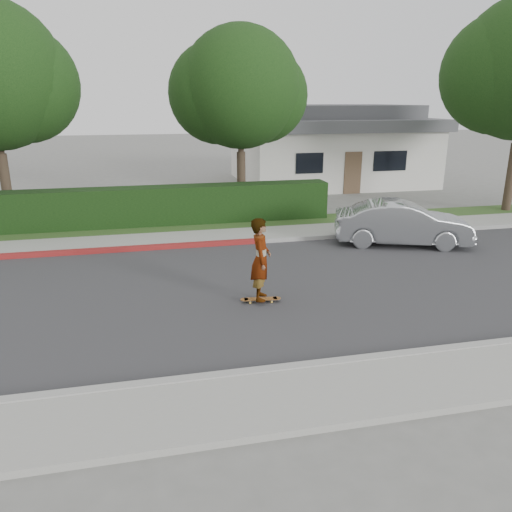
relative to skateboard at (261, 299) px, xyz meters
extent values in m
plane|color=slate|center=(-0.03, 0.88, -0.08)|extent=(120.00, 120.00, 0.00)
cube|color=#2D2D30|center=(-0.03, 0.88, -0.08)|extent=(60.00, 8.00, 0.01)
cube|color=#9E9E99|center=(-0.03, -3.22, -0.01)|extent=(60.00, 0.20, 0.15)
cube|color=gray|center=(-0.03, -4.12, -0.02)|extent=(60.00, 1.60, 0.12)
cube|color=#9E9E99|center=(-0.03, 4.98, -0.01)|extent=(60.00, 0.20, 0.15)
cube|color=maroon|center=(-5.03, 4.98, -0.01)|extent=(12.00, 0.21, 0.15)
cube|color=gray|center=(-0.03, 5.88, -0.02)|extent=(60.00, 1.60, 0.12)
cube|color=#2D4C1E|center=(-0.03, 7.48, -0.03)|extent=(60.00, 1.60, 0.10)
cube|color=black|center=(-3.03, 8.08, 0.67)|extent=(15.00, 1.00, 1.50)
cylinder|color=#33261C|center=(-7.53, 9.38, 1.27)|extent=(0.36, 0.36, 2.70)
sphere|color=black|center=(-6.63, 9.68, 5.02)|extent=(4.16, 4.16, 4.16)
cylinder|color=#33261C|center=(1.47, 9.88, 1.18)|extent=(0.36, 0.36, 2.52)
cylinder|color=#33261C|center=(1.47, 9.88, 3.07)|extent=(0.24, 0.24, 2.10)
sphere|color=black|center=(1.47, 9.88, 4.96)|extent=(4.80, 4.80, 4.80)
sphere|color=black|center=(0.67, 10.28, 4.76)|extent=(4.08, 4.08, 4.08)
sphere|color=black|center=(2.37, 10.18, 4.66)|extent=(3.84, 3.84, 3.84)
cylinder|color=#33261C|center=(12.47, 7.38, 1.36)|extent=(0.36, 0.36, 2.88)
sphere|color=black|center=(11.67, 7.78, 5.48)|extent=(4.76, 4.76, 4.76)
cube|color=beige|center=(7.97, 16.88, 1.42)|extent=(10.00, 8.00, 3.00)
cube|color=#4C4C51|center=(7.97, 16.88, 3.22)|extent=(10.60, 8.60, 0.60)
cube|color=#4C4C51|center=(7.97, 16.88, 3.82)|extent=(8.40, 6.40, 0.80)
cube|color=black|center=(5.47, 12.86, 1.52)|extent=(1.40, 0.06, 1.00)
cube|color=black|center=(9.77, 12.86, 1.52)|extent=(1.80, 0.06, 1.00)
cube|color=brown|center=(7.77, 12.86, 0.97)|extent=(0.90, 0.06, 2.10)
cylinder|color=gold|center=(-0.26, -0.04, -0.05)|extent=(0.05, 0.04, 0.05)
cylinder|color=gold|center=(-0.25, 0.10, -0.05)|extent=(0.05, 0.04, 0.05)
cylinder|color=gold|center=(0.25, -0.10, -0.05)|extent=(0.05, 0.04, 0.05)
cylinder|color=gold|center=(0.26, 0.04, -0.05)|extent=(0.05, 0.04, 0.05)
cube|color=silver|center=(-0.26, 0.03, -0.01)|extent=(0.06, 0.16, 0.02)
cube|color=silver|center=(0.26, -0.03, -0.01)|extent=(0.06, 0.16, 0.02)
cube|color=brown|center=(0.00, 0.00, 0.01)|extent=(0.79, 0.28, 0.02)
cylinder|color=brown|center=(-0.38, 0.04, 0.01)|extent=(0.21, 0.21, 0.02)
cylinder|color=brown|center=(0.38, -0.04, 0.01)|extent=(0.21, 0.21, 0.02)
imported|color=white|center=(0.00, 0.00, 0.99)|extent=(0.63, 0.80, 1.95)
imported|color=#A8ACAF|center=(5.66, 3.79, 0.63)|extent=(4.61, 2.88, 1.43)
camera|label=1|loc=(-2.51, -10.65, 4.52)|focal=35.00mm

